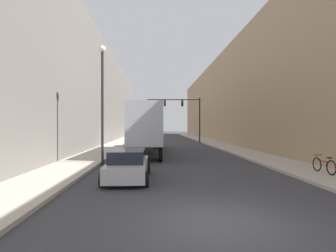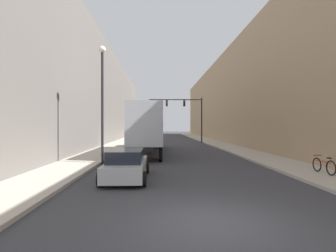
# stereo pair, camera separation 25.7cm
# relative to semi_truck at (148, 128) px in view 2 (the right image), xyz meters

# --- Properties ---
(ground_plane) EXTENTS (200.00, 200.00, 0.00)m
(ground_plane) POSITION_rel_semi_truck_xyz_m (2.30, -17.17, -2.32)
(ground_plane) COLOR #38383D
(sidewalk_right) EXTENTS (2.94, 80.00, 0.15)m
(sidewalk_right) POSITION_rel_semi_truck_xyz_m (8.85, 12.83, -2.24)
(sidewalk_right) COLOR #B2A899
(sidewalk_right) RESTS_ON ground
(sidewalk_left) EXTENTS (2.94, 80.00, 0.15)m
(sidewalk_left) POSITION_rel_semi_truck_xyz_m (-4.25, 12.83, -2.24)
(sidewalk_left) COLOR #B2A899
(sidewalk_left) RESTS_ON ground
(building_right) EXTENTS (6.00, 80.00, 13.09)m
(building_right) POSITION_rel_semi_truck_xyz_m (13.32, 12.83, 4.23)
(building_right) COLOR tan
(building_right) RESTS_ON ground
(building_left) EXTENTS (6.00, 80.00, 13.47)m
(building_left) POSITION_rel_semi_truck_xyz_m (-8.72, 12.83, 4.42)
(building_left) COLOR #66605B
(building_left) RESTS_ON ground
(semi_truck) EXTENTS (2.51, 14.07, 4.16)m
(semi_truck) POSITION_rel_semi_truck_xyz_m (0.00, 0.00, 0.00)
(semi_truck) COLOR #B2B7C1
(semi_truck) RESTS_ON ground
(sedan_car) EXTENTS (1.99, 4.34, 1.40)m
(sedan_car) POSITION_rel_semi_truck_xyz_m (-0.54, -11.57, -1.65)
(sedan_car) COLOR #B7B7BC
(sedan_car) RESTS_ON ground
(traffic_signal_gantry) EXTENTS (7.71, 0.35, 6.55)m
(traffic_signal_gantry) POSITION_rel_semi_truck_xyz_m (5.37, 13.93, 2.27)
(traffic_signal_gantry) COLOR black
(traffic_signal_gantry) RESTS_ON ground
(street_lamp) EXTENTS (0.44, 0.44, 7.59)m
(street_lamp) POSITION_rel_semi_truck_xyz_m (-2.62, -7.05, 2.48)
(street_lamp) COLOR black
(street_lamp) RESTS_ON ground
(parked_bicycle) EXTENTS (0.44, 1.83, 0.86)m
(parked_bicycle) POSITION_rel_semi_truck_xyz_m (9.09, -11.29, -1.79)
(parked_bicycle) COLOR black
(parked_bicycle) RESTS_ON sidewalk_right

